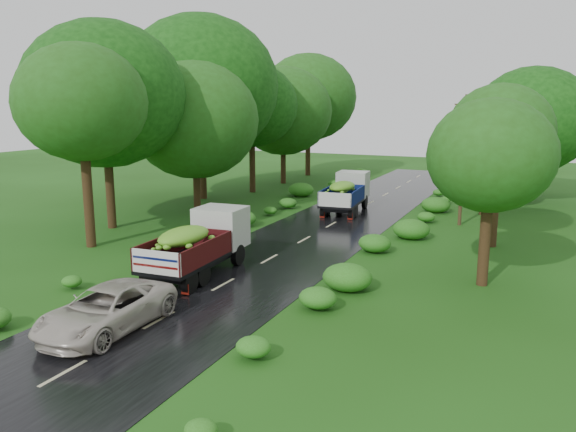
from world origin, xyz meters
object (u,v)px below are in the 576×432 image
Objects in this scene: truck_far at (347,191)px; utility_pole at (463,159)px; truck_near at (201,240)px; car at (106,309)px.

utility_pole is (7.25, -1.17, 2.44)m from truck_far.
utility_pole is (8.36, 14.05, 2.41)m from truck_near.
truck_far is 1.22× the size of car.
utility_pole is at bearing 56.14° from truck_near.
truck_far is 21.53m from car.
car is at bearing -86.87° from truck_near.
truck_near is 16.53m from utility_pole.
truck_near is at bearing -99.40° from truck_far.
utility_pole is at bearing -14.34° from truck_far.
car is (0.69, -6.29, -0.70)m from truck_near.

